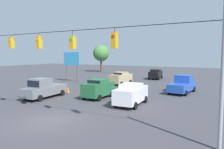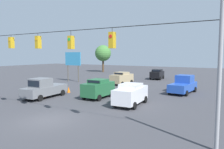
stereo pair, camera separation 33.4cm
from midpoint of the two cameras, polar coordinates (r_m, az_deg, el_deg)
ground_plane at (r=16.20m, az=-15.64°, el=-11.44°), size 140.00×140.00×0.00m
overhead_signal_span at (r=15.98m, az=-14.27°, el=4.56°), size 21.40×0.38×7.17m
sedan_white_crossing_near at (r=20.04m, az=5.41°, el=-5.05°), size 2.29×4.60×1.96m
pickup_truck_grey_parked_shoulder at (r=24.33m, az=-16.99°, el=-3.54°), size 2.45×5.37×2.12m
pickup_truck_blue_oncoming_far at (r=27.47m, az=18.45°, el=-2.59°), size 2.53×5.27×2.12m
sedan_tan_withflow_far at (r=33.53m, az=2.85°, el=-0.91°), size 2.28×4.26×1.92m
sedan_green_withflow_mid at (r=23.10m, az=-3.20°, el=-3.61°), size 2.11×3.89×2.01m
sedan_black_withflow_deep at (r=41.49m, az=11.93°, el=0.11°), size 2.31×4.16×1.83m
traffic_cone_nearest at (r=24.55m, az=-16.86°, el=-4.93°), size 0.40×0.40×0.70m
traffic_cone_second at (r=27.01m, az=-10.92°, el=-3.88°), size 0.40×0.40×0.70m
traffic_cone_third at (r=29.46m, az=-6.66°, el=-3.06°), size 0.40×0.40×0.70m
roadside_billboard at (r=37.39m, az=-9.93°, el=3.53°), size 3.27×0.16×4.97m
tree_horizon_right at (r=57.14m, az=-2.19°, el=5.55°), size 4.19×4.19×7.02m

